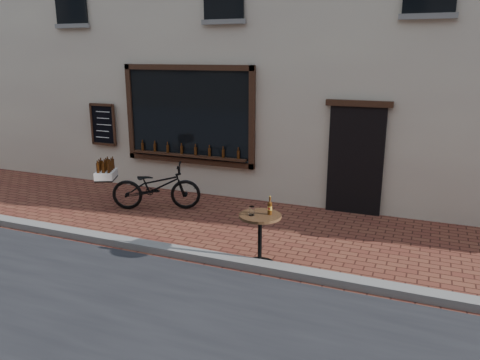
% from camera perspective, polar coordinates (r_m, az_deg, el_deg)
% --- Properties ---
extents(ground, '(90.00, 90.00, 0.00)m').
position_cam_1_polar(ground, '(7.52, -5.62, -10.14)').
color(ground, '#5C291D').
rests_on(ground, ground).
extents(kerb, '(90.00, 0.25, 0.12)m').
position_cam_1_polar(kerb, '(7.65, -4.93, -9.15)').
color(kerb, slate).
rests_on(kerb, ground).
extents(cargo_bicycle, '(2.20, 1.41, 1.05)m').
position_cam_1_polar(cargo_bicycle, '(10.03, -10.39, -0.73)').
color(cargo_bicycle, black).
rests_on(cargo_bicycle, ground).
extents(bistro_table, '(0.65, 0.65, 1.12)m').
position_cam_1_polar(bistro_table, '(7.21, 2.48, -6.03)').
color(bistro_table, black).
rests_on(bistro_table, ground).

